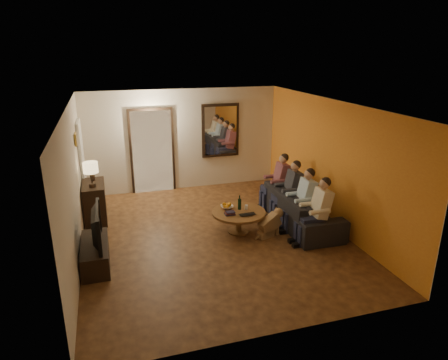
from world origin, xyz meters
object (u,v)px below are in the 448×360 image
object	(u,v)px
table_lamp	(91,175)
sofa	(300,207)
person_b	(303,202)
coffee_table	(239,222)
bowl	(227,207)
person_a	(318,213)
wine_bottle	(240,202)
dog	(270,223)
laptop	(248,216)
dresser	(95,202)
tv_stand	(95,254)
person_d	(279,183)
person_c	(290,192)
tv	(92,227)

from	to	relation	value
table_lamp	sofa	bearing A→B (deg)	-15.62
person_b	coffee_table	xyz separation A→B (m)	(-1.29, 0.25, -0.38)
bowl	sofa	bearing A→B (deg)	-6.08
person_a	wine_bottle	bearing A→B (deg)	142.60
dog	person_a	bearing A→B (deg)	-51.10
wine_bottle	laptop	bearing A→B (deg)	-82.50
table_lamp	sofa	world-z (taller)	table_lamp
sofa	laptop	world-z (taller)	sofa
table_lamp	person_a	bearing A→B (deg)	-26.92
dresser	bowl	world-z (taller)	dresser
bowl	laptop	world-z (taller)	bowl
bowl	tv_stand	bearing A→B (deg)	-164.40
dresser	person_a	distance (m)	4.67
person_d	coffee_table	world-z (taller)	person_d
person_c	wine_bottle	world-z (taller)	person_c
sofa	laptop	distance (m)	1.34
tv_stand	dog	world-z (taller)	dog
person_a	person_c	distance (m)	1.20
person_b	bowl	bearing A→B (deg)	162.35
dresser	person_d	world-z (taller)	person_d
person_a	tv_stand	bearing A→B (deg)	175.19
tv_stand	tv	xyz separation A→B (m)	(0.00, -0.00, 0.52)
tv	person_d	distance (m)	4.32
coffee_table	bowl	world-z (taller)	bowl
person_c	wine_bottle	size ratio (longest dim) A/B	3.87
person_b	bowl	size ratio (longest dim) A/B	4.63
dog	bowl	world-z (taller)	dog
table_lamp	tv_stand	bearing A→B (deg)	-90.00
coffee_table	bowl	distance (m)	0.38
dresser	person_b	xyz separation A→B (m)	(4.07, -1.68, 0.18)
person_d	coffee_table	xyz separation A→B (m)	(-1.29, -0.95, -0.38)
bowl	coffee_table	bearing A→B (deg)	-50.71
table_lamp	person_b	world-z (taller)	table_lamp
person_c	sofa	bearing A→B (deg)	-71.57
coffee_table	person_a	bearing A→B (deg)	-33.32
dresser	sofa	size ratio (longest dim) A/B	0.39
person_a	table_lamp	bearing A→B (deg)	153.08
table_lamp	person_c	world-z (taller)	table_lamp
person_b	bowl	distance (m)	1.55
dresser	bowl	bearing A→B (deg)	-25.12
tv	person_d	xyz separation A→B (m)	(4.07, 1.46, -0.12)
wine_bottle	dresser	bearing A→B (deg)	154.68
tv	laptop	xyz separation A→B (m)	(2.88, 0.23, -0.26)
wine_bottle	coffee_table	bearing A→B (deg)	-116.57
laptop	wine_bottle	bearing A→B (deg)	95.81
tv_stand	person_d	world-z (taller)	person_d
dresser	person_b	world-z (taller)	person_b
sofa	person_a	world-z (taller)	person_a
person_b	coffee_table	world-z (taller)	person_b
dresser	person_a	xyz separation A→B (m)	(4.07, -2.28, 0.18)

